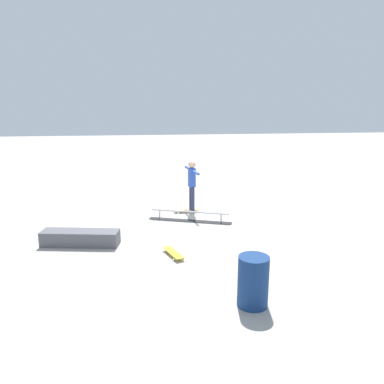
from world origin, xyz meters
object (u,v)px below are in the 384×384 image
Objects in this scene: skateboard_main at (187,210)px; loose_skateboard_yellow at (173,253)px; grind_rail at (190,217)px; skater_main at (192,183)px; skate_ledge at (80,238)px; trash_bin at (253,281)px.

skateboard_main is 0.98× the size of loose_skateboard_yellow.
skater_main is (-0.17, -0.91, 0.83)m from grind_rail.
skate_ledge is 2.41m from loose_skateboard_yellow.
skateboard_main is at bearing 84.14° from skater_main.
trash_bin is at bearing 136.19° from skate_ledge.
loose_skateboard_yellow is (0.86, 3.39, -0.88)m from skater_main.
skate_ledge is 3.99m from skater_main.
skate_ledge is 3.77m from skateboard_main.
loose_skateboard_yellow is (-2.20, 0.96, -0.11)m from skate_ledge.
skater_main is 2.05× the size of skateboard_main.
trash_bin reaches higher than skate_ledge.
skater_main reaches higher than skate_ledge.
skate_ledge is at bearing -140.46° from skateboard_main.
grind_rail is 2.57m from loose_skateboard_yellow.
grind_rail is at bearing 159.06° from skater_main.
skate_ledge reaches higher than grind_rail.
grind_rail is 2.95× the size of loose_skateboard_yellow.
skateboard_main is 3.45m from loose_skateboard_yellow.
skater_main is (-3.06, -2.43, 0.78)m from skate_ledge.
skateboard_main is 5.70m from trash_bin.
skateboard_main is at bearing -84.99° from trash_bin.
skater_main reaches higher than trash_bin.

